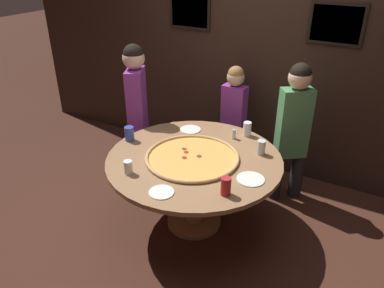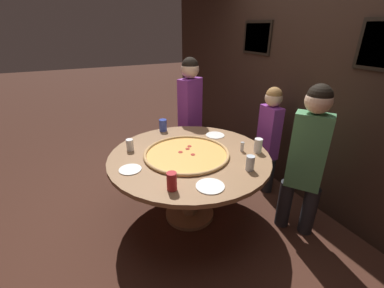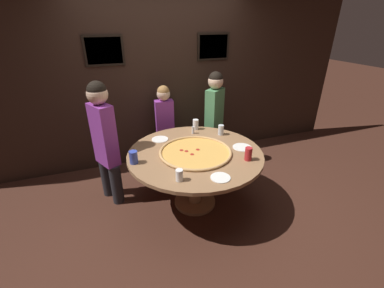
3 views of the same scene
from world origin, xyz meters
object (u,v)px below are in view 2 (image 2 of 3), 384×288
at_px(drink_cup_beside_pizza, 250,163).
at_px(white_plate_far_back, 130,169).
at_px(drink_cup_near_right, 163,125).
at_px(drink_cup_front_edge, 258,146).
at_px(drink_cup_far_left, 130,145).
at_px(white_plate_near_front, 215,135).
at_px(giant_pizza, 187,154).
at_px(drink_cup_centre_back, 172,181).
at_px(diner_centre_back, 269,134).
at_px(diner_far_right, 190,109).
at_px(condiment_shaker, 242,147).
at_px(white_plate_left_side, 210,186).
at_px(dining_table, 189,166).
at_px(diner_side_right, 307,155).

relative_size(drink_cup_beside_pizza, white_plate_far_back, 0.68).
xyz_separation_m(drink_cup_near_right, drink_cup_front_edge, (0.95, 0.65, 0.00)).
xyz_separation_m(drink_cup_far_left, white_plate_near_front, (0.04, 0.97, -0.05)).
bearing_deg(giant_pizza, drink_cup_centre_back, -35.74).
bearing_deg(diner_centre_back, white_plate_far_back, 98.74).
xyz_separation_m(giant_pizza, diner_centre_back, (-0.08, 1.10, -0.02)).
distance_m(drink_cup_front_edge, diner_far_right, 1.23).
bearing_deg(condiment_shaker, white_plate_left_side, -55.71).
bearing_deg(white_plate_far_back, dining_table, 93.77).
relative_size(dining_table, condiment_shaker, 16.20).
distance_m(drink_cup_far_left, white_plate_near_front, 0.97).
relative_size(drink_cup_beside_pizza, white_plate_near_front, 0.63).
bearing_deg(condiment_shaker, drink_cup_centre_back, -70.36).
bearing_deg(diner_side_right, drink_cup_near_right, -2.95).
height_order(drink_cup_far_left, diner_far_right, diner_far_right).
bearing_deg(white_plate_far_back, diner_centre_back, 94.24).
bearing_deg(giant_pizza, white_plate_left_side, -6.36).
height_order(white_plate_left_side, diner_far_right, diner_far_right).
bearing_deg(drink_cup_far_left, drink_cup_beside_pizza, 44.90).
height_order(drink_cup_near_right, drink_cup_centre_back, drink_cup_centre_back).
distance_m(drink_cup_far_left, white_plate_far_back, 0.40).
bearing_deg(drink_cup_front_edge, drink_cup_beside_pizza, -49.18).
height_order(drink_cup_beside_pizza, white_plate_near_front, drink_cup_beside_pizza).
relative_size(giant_pizza, drink_cup_centre_back, 5.67).
distance_m(drink_cup_centre_back, condiment_shaker, 0.94).
distance_m(dining_table, diner_side_right, 1.10).
relative_size(drink_cup_near_right, drink_cup_beside_pizza, 1.04).
bearing_deg(diner_side_right, diner_centre_back, -52.09).
bearing_deg(drink_cup_near_right, white_plate_left_side, -3.48).
xyz_separation_m(drink_cup_near_right, white_plate_far_back, (0.75, -0.58, -0.07)).
bearing_deg(drink_cup_beside_pizza, condiment_shaker, 154.22).
xyz_separation_m(drink_cup_beside_pizza, condiment_shaker, (-0.34, 0.16, -0.02)).
xyz_separation_m(giant_pizza, white_plate_near_front, (-0.30, 0.50, -0.01)).
bearing_deg(diner_far_right, white_plate_left_side, -136.11).
relative_size(giant_pizza, drink_cup_far_left, 7.13).
distance_m(white_plate_near_front, white_plate_far_back, 1.12).
xyz_separation_m(dining_table, white_plate_far_back, (0.04, -0.59, 0.14)).
bearing_deg(white_plate_far_back, white_plate_near_front, 107.89).
relative_size(white_plate_left_side, condiment_shaker, 2.36).
height_order(drink_cup_near_right, drink_cup_far_left, drink_cup_near_right).
bearing_deg(giant_pizza, drink_cup_far_left, -126.06).
xyz_separation_m(condiment_shaker, diner_side_right, (0.48, 0.36, 0.05)).
distance_m(white_plate_far_back, diner_centre_back, 1.67).
relative_size(white_plate_left_side, white_plate_far_back, 1.16).
height_order(drink_cup_centre_back, drink_cup_front_edge, drink_cup_centre_back).
distance_m(giant_pizza, drink_cup_far_left, 0.58).
height_order(drink_cup_far_left, white_plate_left_side, drink_cup_far_left).
relative_size(drink_cup_near_right, white_plate_near_front, 0.66).
bearing_deg(white_plate_near_front, diner_centre_back, 69.91).
bearing_deg(drink_cup_near_right, white_plate_near_front, 50.37).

